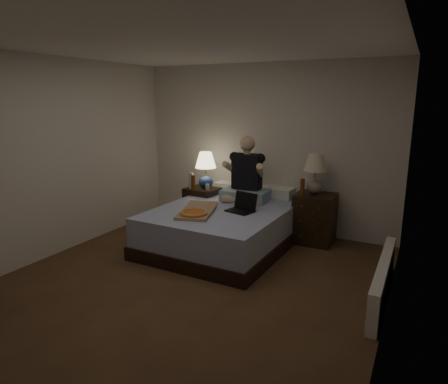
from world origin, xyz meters
The scene contains 18 objects.
floor centered at (0.00, 0.00, 0.00)m, with size 4.00×4.50×0.00m, color brown.
ceiling centered at (0.00, 0.00, 2.50)m, with size 4.00×4.50×0.00m, color white.
wall_back centered at (0.00, 2.25, 1.25)m, with size 4.00×2.50×0.00m, color silver.
wall_left centered at (-2.00, 0.00, 1.25)m, with size 4.50×2.50×0.00m, color silver.
wall_right centered at (2.00, 0.00, 1.25)m, with size 4.50×2.50×0.00m, color silver.
bed centered at (-0.17, 1.29, 0.27)m, with size 1.63×2.17×0.54m, color #586AB1.
nightstand_left centered at (-0.85, 1.83, 0.31)m, with size 0.48×0.44×0.63m, color black.
nightstand_right centered at (0.89, 1.94, 0.35)m, with size 0.54×0.48×0.70m, color black.
lamp_left centered at (-0.80, 1.85, 0.91)m, with size 0.32×0.32×0.56m, color navy, non-canonical shape.
lamp_right centered at (0.86, 1.96, 0.98)m, with size 0.32×0.32×0.56m, color gray, non-canonical shape.
water_bottle centered at (-0.99, 1.72, 0.75)m, with size 0.07×0.07×0.25m, color silver.
soda_can centered at (-0.70, 1.71, 0.68)m, with size 0.07×0.07×0.10m, color beige.
beer_bottle_left centered at (-0.90, 1.64, 0.74)m, with size 0.06×0.06×0.23m, color #562E0C.
beer_bottle_right centered at (0.74, 1.79, 0.81)m, with size 0.06×0.06×0.23m, color #5F2F0D.
person centered at (-0.08, 1.74, 1.01)m, with size 0.66×0.52×0.93m, color black, non-canonical shape.
laptop centered at (0.10, 1.16, 0.66)m, with size 0.34×0.28×0.24m, color black, non-canonical shape.
pizza_box centered at (-0.32, 0.69, 0.58)m, with size 0.40×0.76×0.08m, color tan, non-canonical shape.
radiator centered at (1.93, 0.64, 0.20)m, with size 0.10×1.60×0.40m, color white.
Camera 1 is at (2.19, -3.39, 1.98)m, focal length 32.00 mm.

